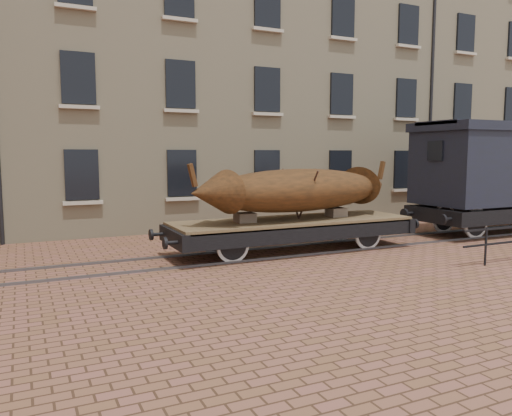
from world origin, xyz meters
name	(u,v)px	position (x,y,z in m)	size (l,w,h in m)	color
ground	(310,250)	(0.00, 0.00, 0.00)	(90.00, 90.00, 0.00)	brown
warehouse_cream	(258,71)	(3.00, 9.99, 7.00)	(40.00, 10.19, 14.00)	beige
rail_track	(310,249)	(0.00, 0.00, 0.03)	(30.00, 1.52, 0.06)	#59595E
flatcar_wagon	(293,226)	(-0.62, 0.00, 0.77)	(8.21, 2.23, 1.24)	brown
iron_boat	(299,190)	(-0.41, 0.00, 1.84)	(7.21, 2.86, 1.71)	#573014
goods_van	(503,164)	(8.29, 0.00, 2.52)	(7.76, 2.83, 4.02)	black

